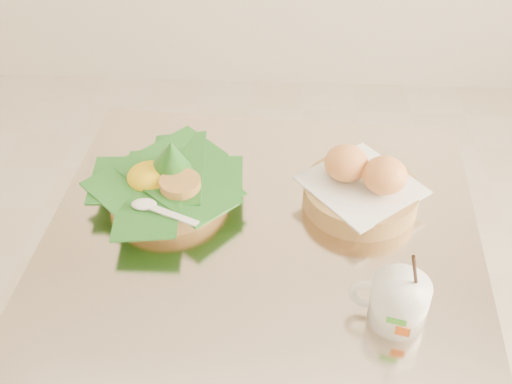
{
  "coord_description": "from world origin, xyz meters",
  "views": [
    {
      "loc": [
        0.15,
        -0.72,
        1.47
      ],
      "look_at": [
        0.11,
        0.05,
        0.82
      ],
      "focal_mm": 45.0,
      "sensor_mm": 36.0,
      "label": 1
    }
  ],
  "objects_px": {
    "rice_basket": "(167,181)",
    "coffee_mug": "(398,301)",
    "cafe_table": "(260,326)",
    "bread_basket": "(362,187)"
  },
  "relations": [
    {
      "from": "rice_basket",
      "to": "coffee_mug",
      "type": "distance_m",
      "value": 0.44
    },
    {
      "from": "cafe_table",
      "to": "rice_basket",
      "type": "bearing_deg",
      "value": 149.09
    },
    {
      "from": "cafe_table",
      "to": "coffee_mug",
      "type": "bearing_deg",
      "value": -37.32
    },
    {
      "from": "cafe_table",
      "to": "rice_basket",
      "type": "height_order",
      "value": "rice_basket"
    },
    {
      "from": "rice_basket",
      "to": "bread_basket",
      "type": "height_order",
      "value": "rice_basket"
    },
    {
      "from": "cafe_table",
      "to": "bread_basket",
      "type": "xyz_separation_m",
      "value": [
        0.16,
        0.1,
        0.26
      ]
    },
    {
      "from": "cafe_table",
      "to": "bread_basket",
      "type": "distance_m",
      "value": 0.32
    },
    {
      "from": "bread_basket",
      "to": "coffee_mug",
      "type": "bearing_deg",
      "value": -82.91
    },
    {
      "from": "bread_basket",
      "to": "coffee_mug",
      "type": "relative_size",
      "value": 1.67
    },
    {
      "from": "cafe_table",
      "to": "coffee_mug",
      "type": "xyz_separation_m",
      "value": [
        0.19,
        -0.15,
        0.26
      ]
    }
  ]
}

